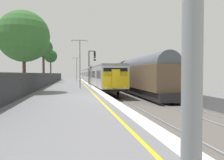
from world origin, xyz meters
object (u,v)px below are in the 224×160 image
Objects in this scene: freight_train_adjacent_track at (117,74)px; platform_lamp_mid at (80,59)px; commuter_train_at_platform at (91,75)px; speed_limit_sign at (91,73)px; platform_lamp_far at (77,67)px; background_tree_left at (43,49)px; background_tree_centre at (25,38)px; background_tree_right at (51,57)px; signal_gantry at (91,64)px.

platform_lamp_mid is (-7.29, -13.62, 1.79)m from freight_train_adjacent_track.
speed_limit_sign is at bearing -94.69° from commuter_train_at_platform.
background_tree_left reaches higher than platform_lamp_far.
background_tree_centre is (-4.94, -5.22, 1.49)m from platform_lamp_mid.
background_tree_right reaches higher than platform_lamp_far.
signal_gantry reaches higher than speed_limit_sign.
speed_limit_sign is at bearing 49.64° from background_tree_centre.
freight_train_adjacent_track reaches higher than commuter_train_at_platform.
commuter_train_at_platform is 3.85m from platform_lamp_far.
background_tree_centre is (-12.24, -18.84, 3.29)m from freight_train_adjacent_track.
background_tree_centre is at bearing -88.28° from background_tree_right.
platform_lamp_mid is 7.34m from background_tree_centre.
platform_lamp_mid reaches higher than speed_limit_sign.
background_tree_left is 1.15× the size of background_tree_right.
commuter_train_at_platform is at bearing 85.34° from signal_gantry.
platform_lamp_mid reaches higher than signal_gantry.
background_tree_centre reaches higher than platform_lamp_mid.
signal_gantry is at bearing -69.07° from background_tree_right.
background_tree_centre is (-6.76, -11.90, 1.66)m from signal_gantry.
background_tree_left reaches higher than commuter_train_at_platform.
background_tree_centre is at bearing -130.36° from speed_limit_sign.
background_tree_left is (-13.68, 4.21, 4.87)m from freight_train_adjacent_track.
background_tree_centre is (-6.39, -7.51, 3.08)m from speed_limit_sign.
platform_lamp_mid is 0.78× the size of background_tree_centre.
background_tree_left is at bearing 126.33° from signal_gantry.
signal_gantry is at bearing -128.29° from freight_train_adjacent_track.
background_tree_centre reaches higher than speed_limit_sign.
background_tree_left is 9.07m from background_tree_right.
platform_lamp_far reaches higher than freight_train_adjacent_track.
background_tree_right is at bearing 110.93° from signal_gantry.
freight_train_adjacent_track is at bearing 62.68° from speed_limit_sign.
background_tree_left is at bearing -144.35° from commuter_train_at_platform.
background_tree_left is (-6.39, 17.83, 3.08)m from platform_lamp_mid.
platform_lamp_mid is 19.19m from background_tree_left.
platform_lamp_far is (-1.81, 17.43, -0.01)m from signal_gantry.
commuter_train_at_platform is 8.30× the size of background_tree_centre.
background_tree_left is (-6.39, -6.27, 3.25)m from platform_lamp_far.
platform_lamp_far is at bearing -168.43° from commuter_train_at_platform.
background_tree_centre reaches higher than commuter_train_at_platform.
commuter_train_at_platform is 18.26m from signal_gantry.
background_tree_left is at bearing -135.55° from platform_lamp_far.
speed_limit_sign is 25.94m from background_tree_right.
background_tree_left reaches higher than background_tree_centre.
freight_train_adjacent_track is at bearing -45.09° from background_tree_right.
platform_lamp_far is 0.74× the size of background_tree_centre.
freight_train_adjacent_track is 8.96× the size of signal_gantry.
commuter_train_at_platform is 11.29× the size of platform_lamp_far.
background_tree_right is at bearing 102.41° from platform_lamp_mid.
commuter_train_at_platform is at bearing 82.44° from platform_lamp_mid.
freight_train_adjacent_track reaches higher than speed_limit_sign.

